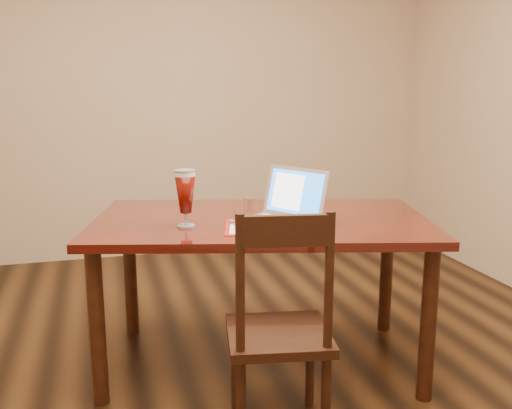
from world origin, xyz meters
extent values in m
plane|color=black|center=(0.00, 0.00, 0.00)|extent=(5.00, 5.00, 0.00)
cube|color=tan|center=(0.00, 2.50, 1.35)|extent=(4.50, 0.01, 2.70)
cube|color=#520E0A|center=(0.18, 0.37, 0.76)|extent=(1.85, 1.32, 0.04)
cylinder|color=#381A0E|center=(-0.64, 0.17, 0.37)|extent=(0.07, 0.07, 0.74)
cylinder|color=#381A0E|center=(0.82, -0.19, 0.37)|extent=(0.07, 0.07, 0.74)
cylinder|color=#381A0E|center=(-0.45, 0.92, 0.37)|extent=(0.07, 0.07, 0.74)
cylinder|color=#381A0E|center=(1.01, 0.56, 0.37)|extent=(0.07, 0.07, 0.74)
cube|color=#A7100F|center=(0.18, 0.17, 0.79)|extent=(0.50, 0.41, 0.00)
cube|color=silver|center=(0.18, 0.17, 0.79)|extent=(0.45, 0.36, 0.00)
cube|color=silver|center=(0.20, 0.19, 0.80)|extent=(0.41, 0.44, 0.02)
cube|color=#B8B8BD|center=(0.24, 0.21, 0.81)|extent=(0.25, 0.31, 0.00)
cube|color=silver|center=(0.14, 0.15, 0.81)|extent=(0.10, 0.11, 0.00)
cube|color=silver|center=(0.33, 0.27, 0.93)|extent=(0.26, 0.34, 0.24)
cube|color=blue|center=(0.33, 0.27, 0.93)|extent=(0.22, 0.30, 0.20)
cube|color=white|center=(0.30, 0.31, 0.93)|extent=(0.14, 0.18, 0.17)
cylinder|color=silver|center=(-0.21, 0.28, 0.79)|extent=(0.08, 0.08, 0.01)
cylinder|color=silver|center=(-0.21, 0.28, 0.82)|extent=(0.01, 0.01, 0.06)
cylinder|color=silver|center=(-0.21, 0.28, 1.04)|extent=(0.10, 0.10, 0.02)
cylinder|color=silver|center=(-0.21, 0.28, 1.05)|extent=(0.10, 0.10, 0.01)
cylinder|color=white|center=(0.21, 0.70, 0.80)|extent=(0.06, 0.06, 0.04)
cylinder|color=white|center=(0.37, 0.67, 0.80)|extent=(0.06, 0.06, 0.04)
cube|color=black|center=(0.09, -0.24, 0.43)|extent=(0.48, 0.46, 0.04)
cylinder|color=black|center=(-0.11, -0.36, 0.20)|extent=(0.04, 0.04, 0.41)
cylinder|color=black|center=(0.23, -0.42, 0.20)|extent=(0.04, 0.04, 0.41)
cylinder|color=black|center=(-0.05, -0.05, 0.20)|extent=(0.04, 0.04, 0.41)
cylinder|color=black|center=(0.28, -0.11, 0.20)|extent=(0.04, 0.04, 0.41)
cylinder|color=black|center=(-0.11, -0.36, 0.72)|extent=(0.04, 0.04, 0.54)
cylinder|color=black|center=(0.23, -0.42, 0.72)|extent=(0.04, 0.04, 0.54)
cube|color=black|center=(0.06, -0.39, 0.92)|extent=(0.34, 0.09, 0.12)
camera|label=1|loc=(-0.59, -2.33, 1.45)|focal=40.00mm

